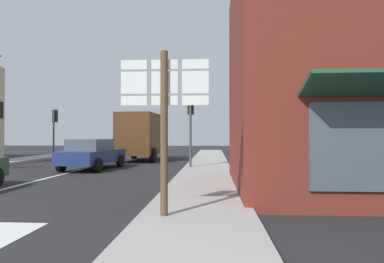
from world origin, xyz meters
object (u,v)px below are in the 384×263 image
at_px(delivery_truck, 142,136).
at_px(traffic_light_near_right, 191,115).
at_px(route_sign_post, 164,115).
at_px(traffic_light_far_left, 55,122).
at_px(sedan_far, 92,154).

distance_m(delivery_truck, traffic_light_near_right, 6.53).
bearing_deg(delivery_truck, route_sign_post, -76.27).
height_order(delivery_truck, traffic_light_far_left, traffic_light_far_left).
bearing_deg(traffic_light_near_right, delivery_truck, 123.52).
distance_m(delivery_truck, route_sign_post, 15.84).
distance_m(sedan_far, traffic_light_near_right, 5.13).
relative_size(route_sign_post, traffic_light_far_left, 0.91).
distance_m(sedan_far, delivery_truck, 5.89).
bearing_deg(sedan_far, traffic_light_far_left, 126.16).
bearing_deg(route_sign_post, traffic_light_near_right, 91.11).
bearing_deg(traffic_light_far_left, sedan_far, -53.84).
bearing_deg(route_sign_post, sedan_far, 117.11).
bearing_deg(traffic_light_near_right, route_sign_post, -88.89).
bearing_deg(route_sign_post, traffic_light_far_left, 121.37).
relative_size(route_sign_post, traffic_light_near_right, 0.90).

